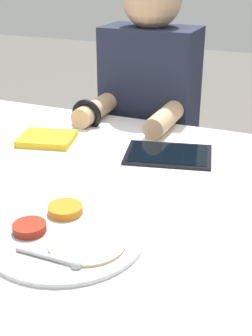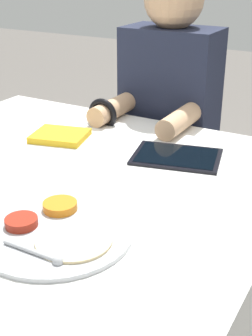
# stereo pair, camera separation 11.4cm
# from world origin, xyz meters

# --- Properties ---
(dining_table) EXTENTS (1.19, 1.06, 0.75)m
(dining_table) POSITION_xyz_m (0.00, 0.00, 0.38)
(dining_table) COLOR silver
(dining_table) RESTS_ON ground_plane
(thali_tray) EXTENTS (0.33, 0.33, 0.03)m
(thali_tray) POSITION_xyz_m (0.19, -0.24, 0.76)
(thali_tray) COLOR #B7BABF
(thali_tray) RESTS_ON dining_table
(red_notebook) EXTENTS (0.19, 0.17, 0.02)m
(red_notebook) POSITION_xyz_m (-0.14, 0.21, 0.76)
(red_notebook) COLOR silver
(red_notebook) RESTS_ON dining_table
(tablet_device) EXTENTS (0.28, 0.23, 0.01)m
(tablet_device) POSITION_xyz_m (0.25, 0.25, 0.76)
(tablet_device) COLOR black
(tablet_device) RESTS_ON dining_table
(person_diner) EXTENTS (0.36, 0.43, 1.25)m
(person_diner) POSITION_xyz_m (0.03, 0.66, 0.60)
(person_diner) COLOR black
(person_diner) RESTS_ON ground_plane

